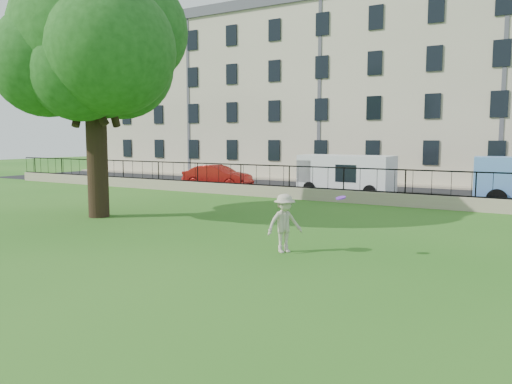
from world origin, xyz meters
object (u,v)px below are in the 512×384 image
Objects in this scene: man at (284,223)px; red_sedan at (218,177)px; tree at (92,42)px; frisbee at (341,198)px; white_van at (346,175)px.

man is 17.90m from red_sedan.
tree is 38.24× the size of frisbee.
frisbee reaches higher than man.
tree reaches higher than man.
man reaches higher than red_sedan.
frisbee is (1.50, 0.35, 0.77)m from man.
red_sedan is 8.18m from white_van.
tree is at bearing -174.50° from red_sedan.
white_van is at bearing -88.67° from red_sedan.
man is at bearing -167.03° from frisbee.
man is 1.72m from frisbee.
red_sedan is at bearing 101.20° from tree.
white_van is (-3.66, 14.49, 0.28)m from man.
red_sedan is at bearing -170.79° from white_van.
tree is 6.32× the size of man.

